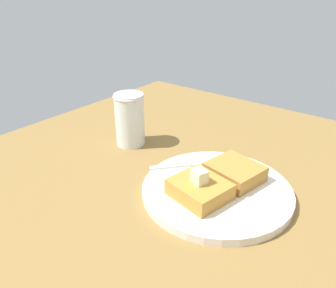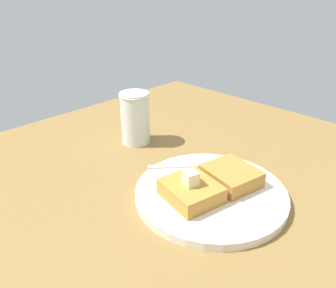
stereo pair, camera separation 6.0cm
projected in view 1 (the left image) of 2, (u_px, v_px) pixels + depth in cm
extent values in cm
cube|color=olive|center=(202.00, 221.00, 49.97)|extent=(102.05, 102.05, 2.93)
cylinder|color=silver|center=(217.00, 190.00, 53.53)|extent=(24.34, 24.34, 1.36)
torus|color=brown|center=(217.00, 189.00, 53.41)|extent=(24.34, 24.34, 0.80)
cube|color=#BA7F32|center=(200.00, 189.00, 50.33)|extent=(8.90, 9.55, 2.64)
cube|color=#B07A34|center=(234.00, 172.00, 54.94)|extent=(8.90, 9.55, 2.64)
cube|color=beige|center=(199.00, 176.00, 49.14)|extent=(2.51, 2.65, 2.16)
cube|color=silver|center=(177.00, 166.00, 58.86)|extent=(8.07, 7.32, 0.36)
cube|color=silver|center=(212.00, 163.00, 59.88)|extent=(3.55, 3.50, 0.36)
cube|color=silver|center=(226.00, 159.00, 61.08)|extent=(2.60, 2.37, 0.36)
cube|color=silver|center=(227.00, 160.00, 60.60)|extent=(2.60, 2.37, 0.36)
cube|color=silver|center=(228.00, 162.00, 60.11)|extent=(2.60, 2.37, 0.36)
cube|color=silver|center=(229.00, 163.00, 59.63)|extent=(2.60, 2.37, 0.36)
cylinder|color=#491E07|center=(130.00, 130.00, 68.89)|extent=(5.60, 5.60, 6.39)
cylinder|color=silver|center=(130.00, 120.00, 67.85)|extent=(6.09, 6.09, 10.99)
torus|color=silver|center=(128.00, 96.00, 65.57)|extent=(6.34, 6.34, 0.50)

